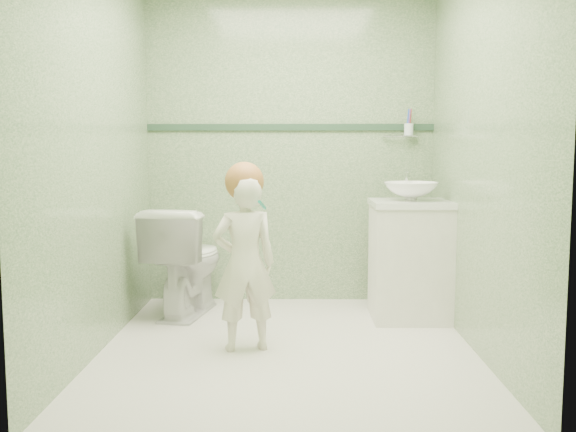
{
  "coord_description": "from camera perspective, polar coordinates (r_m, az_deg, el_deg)",
  "views": [
    {
      "loc": [
        0.05,
        -3.66,
        1.19
      ],
      "look_at": [
        0.0,
        0.15,
        0.78
      ],
      "focal_mm": 39.49,
      "sensor_mm": 36.0,
      "label": 1
    }
  ],
  "objects": [
    {
      "name": "cup_holder",
      "position": [
        4.92,
        10.73,
        7.68
      ],
      "size": [
        0.26,
        0.07,
        0.21
      ],
      "color": "silver",
      "rests_on": "room_shell"
    },
    {
      "name": "counter",
      "position": [
        4.45,
        10.99,
        1.12
      ],
      "size": [
        0.54,
        0.52,
        0.04
      ],
      "primitive_type": "cube",
      "color": "white",
      "rests_on": "vanity"
    },
    {
      "name": "vanity",
      "position": [
        4.5,
        10.88,
        -4.09
      ],
      "size": [
        0.52,
        0.5,
        0.8
      ],
      "primitive_type": "cube",
      "color": "white",
      "rests_on": "ground"
    },
    {
      "name": "room_shell",
      "position": [
        3.66,
        -0.03,
        6.3
      ],
      "size": [
        2.5,
        2.54,
        2.4
      ],
      "color": "#6A8D64",
      "rests_on": "ground"
    },
    {
      "name": "toddler",
      "position": [
        3.72,
        -3.93,
        -4.3
      ],
      "size": [
        0.43,
        0.33,
        1.03
      ],
      "primitive_type": "imported",
      "rotation": [
        0.0,
        0.0,
        3.4
      ],
      "color": "#ECE6CD",
      "rests_on": "ground"
    },
    {
      "name": "hair_cap",
      "position": [
        3.69,
        -3.95,
        3.12
      ],
      "size": [
        0.23,
        0.23,
        0.23
      ],
      "primitive_type": "sphere",
      "color": "#A36630",
      "rests_on": "toddler"
    },
    {
      "name": "teal_toothbrush",
      "position": [
        3.57,
        -2.47,
        1.08
      ],
      "size": [
        0.11,
        0.14,
        0.08
      ],
      "color": "#148A74",
      "rests_on": "toddler"
    },
    {
      "name": "toilet",
      "position": [
        4.6,
        -9.16,
        -3.98
      ],
      "size": [
        0.57,
        0.83,
        0.78
      ],
      "primitive_type": "imported",
      "rotation": [
        0.0,
        0.0,
        2.96
      ],
      "color": "white",
      "rests_on": "ground"
    },
    {
      "name": "trim_stripe",
      "position": [
        4.9,
        0.18,
        8.0
      ],
      "size": [
        2.2,
        0.02,
        0.05
      ],
      "primitive_type": "cube",
      "color": "#284431",
      "rests_on": "room_shell"
    },
    {
      "name": "basin",
      "position": [
        4.44,
        11.01,
        2.2
      ],
      "size": [
        0.37,
        0.37,
        0.13
      ],
      "primitive_type": "imported",
      "color": "white",
      "rests_on": "counter"
    },
    {
      "name": "faucet",
      "position": [
        4.62,
        10.63,
        3.35
      ],
      "size": [
        0.03,
        0.13,
        0.18
      ],
      "color": "silver",
      "rests_on": "counter"
    },
    {
      "name": "ground",
      "position": [
        3.85,
        -0.03,
        -11.87
      ],
      "size": [
        2.5,
        2.5,
        0.0
      ],
      "primitive_type": "plane",
      "color": "white",
      "rests_on": "ground"
    }
  ]
}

